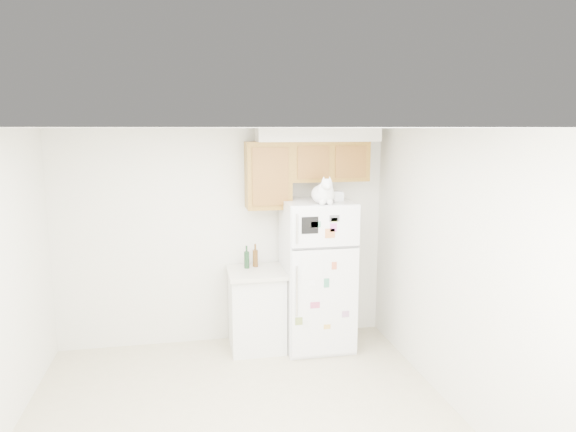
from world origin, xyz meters
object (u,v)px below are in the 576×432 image
object	(u,v)px
bottle_green	(247,257)
storage_box_front	(336,197)
base_counter	(257,309)
cat	(324,193)
refrigerator	(317,275)
storage_box_back	(335,196)
bottle_amber	(255,255)

from	to	relation	value
bottle_green	storage_box_front	bearing A→B (deg)	-10.70
base_counter	bottle_green	bearing A→B (deg)	131.80
base_counter	cat	size ratio (longest dim) A/B	2.09
base_counter	refrigerator	bearing A→B (deg)	-6.09
storage_box_back	bottle_green	bearing A→B (deg)	-171.79
base_counter	cat	distance (m)	1.55
cat	storage_box_back	distance (m)	0.34
storage_box_front	bottle_amber	world-z (taller)	storage_box_front
refrigerator	cat	xyz separation A→B (m)	(0.01, -0.23, 0.96)
storage_box_back	storage_box_front	size ratio (longest dim) A/B	1.20
bottle_green	storage_box_back	bearing A→B (deg)	-8.25
bottle_amber	storage_box_back	bearing A→B (deg)	-12.27
storage_box_front	base_counter	bearing A→B (deg)	173.94
base_counter	storage_box_front	xyz separation A→B (m)	(0.90, -0.08, 1.28)
cat	bottle_amber	xyz separation A→B (m)	(-0.68, 0.46, -0.76)
bottle_green	bottle_amber	distance (m)	0.12
storage_box_front	bottle_amber	xyz separation A→B (m)	(-0.89, 0.24, -0.69)
storage_box_back	bottle_green	size ratio (longest dim) A/B	0.69
storage_box_front	bottle_green	bearing A→B (deg)	168.46
bottle_green	bottle_amber	world-z (taller)	bottle_amber
cat	storage_box_front	xyz separation A→B (m)	(0.20, 0.22, -0.07)
refrigerator	cat	world-z (taller)	cat
refrigerator	storage_box_front	distance (m)	0.92
base_counter	bottle_green	size ratio (longest dim) A/B	3.52
cat	bottle_green	bearing A→B (deg)	152.46
bottle_amber	refrigerator	bearing A→B (deg)	-18.56
refrigerator	cat	distance (m)	0.99
base_counter	storage_box_front	world-z (taller)	storage_box_front
base_counter	cat	xyz separation A→B (m)	(0.70, -0.31, 1.35)
refrigerator	bottle_amber	size ratio (longest dim) A/B	6.37
cat	bottle_green	xyz separation A→B (m)	(-0.79, 0.41, -0.77)
storage_box_back	bottle_green	world-z (taller)	storage_box_back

